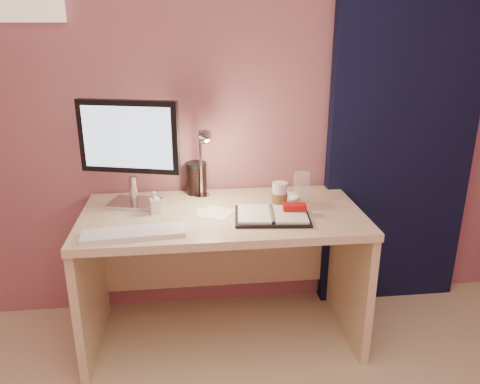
{
  "coord_description": "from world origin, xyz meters",
  "views": [
    {
      "loc": [
        -0.16,
        -0.79,
        1.6
      ],
      "look_at": [
        0.08,
        1.33,
        0.85
      ],
      "focal_mm": 35.0,
      "sensor_mm": 36.0,
      "label": 1
    }
  ],
  "objects": [
    {
      "name": "paper_c",
      "position": [
        -0.03,
        1.37,
        0.73
      ],
      "size": [
        0.21,
        0.21,
        0.0
      ],
      "primitive_type": "cube",
      "rotation": [
        0.0,
        0.0,
        1.05
      ],
      "color": "white",
      "rests_on": "desk"
    },
    {
      "name": "clear_cup",
      "position": [
        0.43,
        1.5,
        0.81
      ],
      "size": [
        0.09,
        0.09,
        0.15
      ],
      "primitive_type": "cylinder",
      "color": "white",
      "rests_on": "desk"
    },
    {
      "name": "planner",
      "position": [
        0.24,
        1.28,
        0.74
      ],
      "size": [
        0.38,
        0.31,
        0.06
      ],
      "rotation": [
        0.0,
        0.0,
        -0.11
      ],
      "color": "black",
      "rests_on": "desk"
    },
    {
      "name": "room",
      "position": [
        0.95,
        1.69,
        1.14
      ],
      "size": [
        3.5,
        3.5,
        3.5
      ],
      "color": "#C6B28E",
      "rests_on": "ground"
    },
    {
      "name": "dark_jar",
      "position": [
        -0.12,
        1.67,
        0.81
      ],
      "size": [
        0.11,
        0.11,
        0.16
      ],
      "primitive_type": "cylinder",
      "color": "black",
      "rests_on": "desk"
    },
    {
      "name": "desk",
      "position": [
        0.0,
        1.45,
        0.5
      ],
      "size": [
        1.4,
        0.7,
        0.73
      ],
      "color": "beige",
      "rests_on": "ground"
    },
    {
      "name": "paper_b",
      "position": [
        -0.05,
        1.38,
        0.73
      ],
      "size": [
        0.15,
        0.15,
        0.0
      ],
      "primitive_type": "cube",
      "rotation": [
        0.0,
        0.0,
        0.17
      ],
      "color": "white",
      "rests_on": "desk"
    },
    {
      "name": "bowl",
      "position": [
        0.34,
        1.46,
        0.75
      ],
      "size": [
        0.14,
        0.14,
        0.04
      ],
      "primitive_type": "imported",
      "rotation": [
        0.0,
        0.0,
        0.05
      ],
      "color": "silver",
      "rests_on": "desk"
    },
    {
      "name": "monitor",
      "position": [
        -0.44,
        1.53,
        1.05
      ],
      "size": [
        0.5,
        0.24,
        0.54
      ],
      "rotation": [
        0.0,
        0.0,
        -0.27
      ],
      "color": "silver",
      "rests_on": "desk"
    },
    {
      "name": "keyboard",
      "position": [
        -0.41,
        1.15,
        0.74
      ],
      "size": [
        0.47,
        0.18,
        0.02
      ],
      "primitive_type": "cube",
      "rotation": [
        0.0,
        0.0,
        0.09
      ],
      "color": "white",
      "rests_on": "desk"
    },
    {
      "name": "lotion_bottle",
      "position": [
        -0.33,
        1.4,
        0.79
      ],
      "size": [
        0.06,
        0.06,
        0.11
      ],
      "primitive_type": "imported",
      "rotation": [
        0.0,
        0.0,
        0.26
      ],
      "color": "silver",
      "rests_on": "desk"
    },
    {
      "name": "desk_lamp",
      "position": [
        -0.11,
        1.51,
        0.98
      ],
      "size": [
        0.12,
        0.25,
        0.4
      ],
      "rotation": [
        0.0,
        0.0,
        0.17
      ],
      "color": "silver",
      "rests_on": "desk"
    },
    {
      "name": "coffee_cup",
      "position": [
        0.3,
        1.42,
        0.79
      ],
      "size": [
        0.08,
        0.08,
        0.13
      ],
      "color": "silver",
      "rests_on": "desk"
    }
  ]
}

